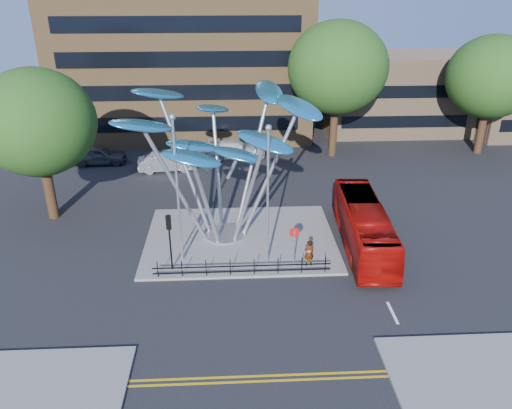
{
  "coord_description": "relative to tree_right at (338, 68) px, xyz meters",
  "views": [
    {
      "loc": [
        -1.47,
        -22.12,
        15.59
      ],
      "look_at": [
        -0.1,
        4.0,
        3.41
      ],
      "focal_mm": 35.0,
      "sensor_mm": 36.0,
      "label": 1
    }
  ],
  "objects": [
    {
      "name": "leaf_sculpture",
      "position": [
        -10.07,
        -15.32,
        -1.16
      ],
      "size": [
        12.72,
        9.54,
        9.51
      ],
      "color": "#9EA0A5",
      "rests_on": "traffic_island"
    },
    {
      "name": "pedestrian_railing_front",
      "position": [
        -9.0,
        -20.3,
        -7.48
      ],
      "size": [
        10.0,
        0.06,
        1.0
      ],
      "color": "black",
      "rests_on": "traffic_island"
    },
    {
      "name": "no_entry_sign_island",
      "position": [
        -6.0,
        -19.48,
        -6.22
      ],
      "size": [
        0.6,
        0.1,
        2.45
      ],
      "color": "#9EA0A5",
      "rests_on": "traffic_island"
    },
    {
      "name": "tree_right",
      "position": [
        0.0,
        0.0,
        0.0
      ],
      "size": [
        8.8,
        8.8,
        12.11
      ],
      "color": "black",
      "rests_on": "ground"
    },
    {
      "name": "ground",
      "position": [
        -8.0,
        -22.0,
        -8.04
      ],
      "size": [
        120.0,
        120.0,
        0.0
      ],
      "primitive_type": "plane",
      "color": "black",
      "rests_on": "ground"
    },
    {
      "name": "double_yellow_far",
      "position": [
        -8.0,
        -28.3,
        -8.03
      ],
      "size": [
        40.0,
        0.12,
        0.01
      ],
      "primitive_type": "cube",
      "color": "gold",
      "rests_on": "ground"
    },
    {
      "name": "tree_far",
      "position": [
        14.0,
        0.0,
        -0.93
      ],
      "size": [
        8.0,
        8.0,
        10.81
      ],
      "color": "black",
      "rests_on": "ground"
    },
    {
      "name": "red_bus",
      "position": [
        -1.4,
        -17.14,
        -6.62
      ],
      "size": [
        2.94,
        10.27,
        2.83
      ],
      "primitive_type": "imported",
      "rotation": [
        0.0,
        0.0,
        -0.06
      ],
      "color": "#9C0B07",
      "rests_on": "ground"
    },
    {
      "name": "traffic_light_island",
      "position": [
        -13.0,
        -19.5,
        -5.42
      ],
      "size": [
        0.28,
        0.18,
        3.42
      ],
      "color": "black",
      "rests_on": "traffic_island"
    },
    {
      "name": "street_lamp_left",
      "position": [
        -12.5,
        -18.5,
        -2.68
      ],
      "size": [
        0.36,
        0.36,
        8.8
      ],
      "color": "#9EA0A5",
      "rests_on": "traffic_island"
    },
    {
      "name": "low_building_near",
      "position": [
        8.0,
        8.0,
        -4.04
      ],
      "size": [
        15.0,
        8.0,
        8.0
      ],
      "primitive_type": "cube",
      "color": "#9E7E5D",
      "rests_on": "ground"
    },
    {
      "name": "street_lamp_right",
      "position": [
        -7.5,
        -19.0,
        -2.94
      ],
      "size": [
        0.36,
        0.36,
        8.3
      ],
      "color": "#9EA0A5",
      "rests_on": "traffic_island"
    },
    {
      "name": "parked_car_left",
      "position": [
        -21.29,
        -1.32,
        -7.21
      ],
      "size": [
        4.94,
        2.25,
        1.64
      ],
      "primitive_type": "imported",
      "rotation": [
        0.0,
        0.0,
        1.64
      ],
      "color": "#3B3D42",
      "rests_on": "ground"
    },
    {
      "name": "double_yellow_near",
      "position": [
        -8.0,
        -28.0,
        -8.03
      ],
      "size": [
        40.0,
        0.12,
        0.01
      ],
      "primitive_type": "cube",
      "color": "gold",
      "rests_on": "ground"
    },
    {
      "name": "parked_car_right",
      "position": [
        -9.02,
        -0.17,
        -7.26
      ],
      "size": [
        5.46,
        2.41,
        1.56
      ],
      "primitive_type": "imported",
      "rotation": [
        0.0,
        0.0,
        1.53
      ],
      "color": "silver",
      "rests_on": "ground"
    },
    {
      "name": "traffic_island",
      "position": [
        -9.0,
        -16.0,
        -7.96
      ],
      "size": [
        12.0,
        9.0,
        0.15
      ],
      "primitive_type": "cube",
      "color": "slate",
      "rests_on": "ground"
    },
    {
      "name": "tree_left",
      "position": [
        -22.0,
        -12.0,
        -1.24
      ],
      "size": [
        7.6,
        7.6,
        10.32
      ],
      "color": "black",
      "rests_on": "ground"
    },
    {
      "name": "pedestrian",
      "position": [
        -5.13,
        -19.5,
        -7.08
      ],
      "size": [
        0.66,
        0.51,
        1.62
      ],
      "primitive_type": "imported",
      "rotation": [
        0.0,
        0.0,
        3.36
      ],
      "color": "gray",
      "rests_on": "traffic_island"
    },
    {
      "name": "parked_car_mid",
      "position": [
        -15.04,
        -3.3,
        -7.23
      ],
      "size": [
        5.09,
        2.36,
        1.62
      ],
      "primitive_type": "imported",
      "rotation": [
        0.0,
        0.0,
        1.71
      ],
      "color": "#A2A5A9",
      "rests_on": "ground"
    }
  ]
}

